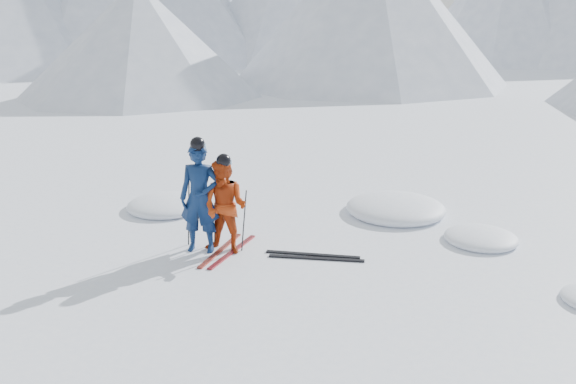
# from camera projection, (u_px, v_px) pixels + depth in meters

# --- Properties ---
(ground) EXTENTS (160.00, 160.00, 0.00)m
(ground) POSITION_uv_depth(u_px,v_px,m) (378.00, 270.00, 10.36)
(ground) COLOR white
(ground) RESTS_ON ground
(skier_blue) EXTENTS (0.78, 0.56, 2.01)m
(skier_blue) POSITION_uv_depth(u_px,v_px,m) (200.00, 198.00, 10.89)
(skier_blue) COLOR #0C2048
(skier_blue) RESTS_ON ground
(skier_red) EXTENTS (0.90, 0.73, 1.73)m
(skier_red) POSITION_uv_depth(u_px,v_px,m) (225.00, 207.00, 10.87)
(skier_red) COLOR #AD340D
(skier_red) RESTS_ON ground
(pole_blue_left) EXTENTS (0.13, 0.09, 1.34)m
(pole_blue_left) POSITION_uv_depth(u_px,v_px,m) (189.00, 212.00, 11.21)
(pole_blue_left) COLOR black
(pole_blue_left) RESTS_ON ground
(pole_blue_right) EXTENTS (0.13, 0.08, 1.34)m
(pole_blue_right) POSITION_uv_depth(u_px,v_px,m) (219.00, 213.00, 11.16)
(pole_blue_right) COLOR black
(pole_blue_right) RESTS_ON ground
(pole_red_left) EXTENTS (0.12, 0.09, 1.15)m
(pole_red_left) POSITION_uv_depth(u_px,v_px,m) (215.00, 216.00, 11.26)
(pole_red_left) COLOR black
(pole_red_left) RESTS_ON ground
(pole_red_right) EXTENTS (0.12, 0.08, 1.15)m
(pole_red_right) POSITION_uv_depth(u_px,v_px,m) (244.00, 221.00, 11.02)
(pole_red_right) COLOR black
(pole_red_right) RESTS_ON ground
(ski_worn_left) EXTENTS (0.20, 1.70, 0.03)m
(ski_worn_left) POSITION_uv_depth(u_px,v_px,m) (220.00, 250.00, 11.15)
(ski_worn_left) COLOR black
(ski_worn_left) RESTS_ON ground
(ski_worn_right) EXTENTS (0.32, 1.70, 0.03)m
(ski_worn_right) POSITION_uv_depth(u_px,v_px,m) (233.00, 252.00, 11.09)
(ski_worn_right) COLOR black
(ski_worn_right) RESTS_ON ground
(ski_loose_a) EXTENTS (1.70, 0.24, 0.03)m
(ski_loose_a) POSITION_uv_depth(u_px,v_px,m) (313.00, 255.00, 10.95)
(ski_loose_a) COLOR black
(ski_loose_a) RESTS_ON ground
(ski_loose_b) EXTENTS (1.70, 0.30, 0.03)m
(ski_loose_b) POSITION_uv_depth(u_px,v_px,m) (316.00, 258.00, 10.79)
(ski_loose_b) COLOR black
(ski_loose_b) RESTS_ON ground
(snow_lumps) EXTENTS (9.68, 5.00, 0.47)m
(snow_lumps) POSITION_uv_depth(u_px,v_px,m) (351.00, 219.00, 12.80)
(snow_lumps) COLOR white
(snow_lumps) RESTS_ON ground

